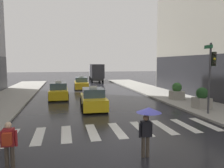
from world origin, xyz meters
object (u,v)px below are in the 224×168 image
at_px(taxi_second, 59,91).
at_px(pedestrian_with_umbrella, 148,118).
at_px(taxi_lead, 93,99).
at_px(box_truck, 96,72).
at_px(traffic_light_pole, 211,68).
at_px(planter_mid_block, 177,92).
at_px(planter_near_corner, 202,99).
at_px(taxi_third, 81,84).
at_px(pedestrian_with_backpack, 9,142).

xyz_separation_m(taxi_second, pedestrian_with_umbrella, (3.63, -14.88, 0.79)).
height_order(taxi_lead, taxi_second, same).
height_order(taxi_second, box_truck, box_truck).
bearing_deg(traffic_light_pole, taxi_lead, 151.56).
height_order(box_truck, pedestrian_with_umbrella, box_truck).
height_order(pedestrian_with_umbrella, planter_mid_block, pedestrian_with_umbrella).
bearing_deg(planter_near_corner, traffic_light_pole, -108.61).
bearing_deg(planter_near_corner, pedestrian_with_umbrella, -136.23).
bearing_deg(planter_mid_block, taxi_third, 124.96).
distance_m(taxi_lead, pedestrian_with_umbrella, 9.40).
relative_size(taxi_lead, pedestrian_with_umbrella, 2.37).
relative_size(taxi_third, box_truck, 0.61).
xyz_separation_m(pedestrian_with_umbrella, planter_near_corner, (7.22, 6.92, -0.64)).
bearing_deg(pedestrian_with_umbrella, box_truck, 84.88).
distance_m(traffic_light_pole, taxi_second, 14.32).
relative_size(taxi_lead, pedestrian_with_backpack, 2.78).
distance_m(taxi_second, planter_mid_block, 11.69).
relative_size(taxi_lead, box_truck, 0.60).
distance_m(taxi_lead, pedestrian_with_backpack, 10.13).
height_order(taxi_lead, box_truck, box_truck).
xyz_separation_m(traffic_light_pole, pedestrian_with_backpack, (-11.60, -5.19, -2.29)).
xyz_separation_m(taxi_lead, taxi_third, (0.12, 13.26, 0.00)).
xyz_separation_m(traffic_light_pole, taxi_third, (-7.39, 17.33, -2.53)).
bearing_deg(traffic_light_pole, taxi_second, 136.95).
xyz_separation_m(taxi_third, pedestrian_with_backpack, (-4.22, -22.52, 0.25)).
bearing_deg(pedestrian_with_backpack, taxi_third, 79.40).
height_order(pedestrian_with_umbrella, pedestrian_with_backpack, pedestrian_with_umbrella).
distance_m(taxi_third, pedestrian_with_backpack, 22.92).
xyz_separation_m(taxi_lead, planter_mid_block, (8.23, 1.66, 0.15)).
bearing_deg(taxi_second, traffic_light_pole, -43.05).
relative_size(traffic_light_pole, taxi_third, 1.04).
height_order(traffic_light_pole, pedestrian_with_backpack, traffic_light_pole).
height_order(taxi_lead, planter_near_corner, taxi_lead).
distance_m(traffic_light_pole, taxi_third, 19.01).
bearing_deg(pedestrian_with_umbrella, taxi_lead, 95.17).
distance_m(taxi_lead, taxi_third, 13.26).
relative_size(taxi_lead, planter_near_corner, 2.87).
bearing_deg(pedestrian_with_umbrella, traffic_light_pole, 38.28).
bearing_deg(taxi_second, pedestrian_with_umbrella, -76.28).
xyz_separation_m(traffic_light_pole, pedestrian_with_umbrella, (-6.66, -5.26, -1.74)).
relative_size(traffic_light_pole, box_truck, 0.63).
height_order(traffic_light_pole, taxi_third, traffic_light_pole).
xyz_separation_m(traffic_light_pole, taxi_lead, (-7.51, 4.07, -2.53)).
xyz_separation_m(taxi_second, box_truck, (6.61, 18.32, 1.13)).
bearing_deg(planter_near_corner, pedestrian_with_backpack, -150.59).
distance_m(pedestrian_with_backpack, planter_near_corner, 13.96).
bearing_deg(taxi_third, pedestrian_with_umbrella, -88.17).
height_order(pedestrian_with_backpack, planter_near_corner, planter_near_corner).
xyz_separation_m(pedestrian_with_backpack, planter_mid_block, (12.33, 10.92, -0.10)).
distance_m(taxi_third, pedestrian_with_umbrella, 22.61).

